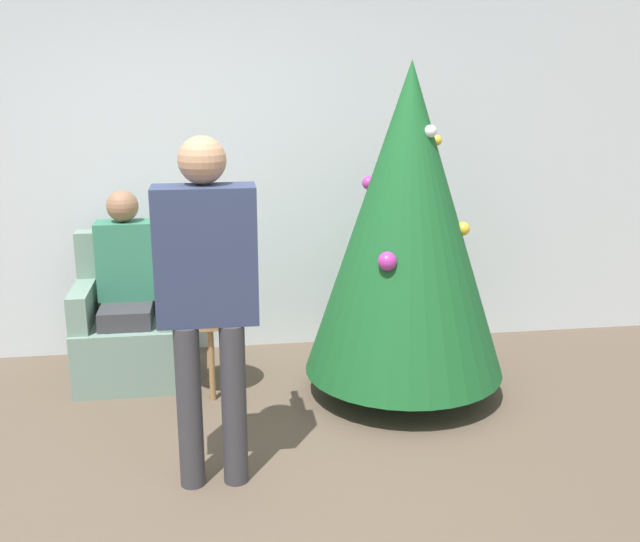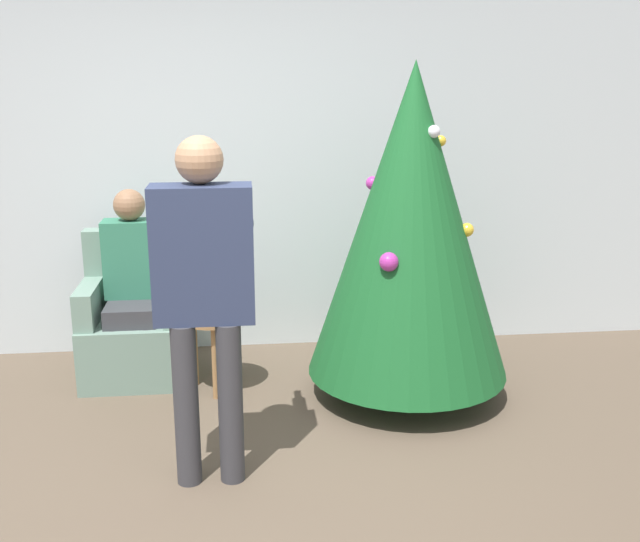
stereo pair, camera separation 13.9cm
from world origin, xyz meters
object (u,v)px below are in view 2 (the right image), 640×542
object	(u,v)px
armchair	(136,325)
person_seated	(132,278)
person_standing	(204,280)
christmas_tree	(411,223)
side_stool	(214,326)

from	to	relation	value
armchair	person_seated	bearing A→B (deg)	-90.00
person_seated	person_standing	xyz separation A→B (m)	(0.52, -1.32, 0.34)
christmas_tree	person_seated	bearing A→B (deg)	164.29
armchair	side_stool	world-z (taller)	armchair
armchair	person_standing	xyz separation A→B (m)	(0.52, -1.35, 0.67)
christmas_tree	person_standing	xyz separation A→B (m)	(-1.17, -0.85, -0.07)
christmas_tree	person_standing	world-z (taller)	christmas_tree
person_standing	person_seated	bearing A→B (deg)	111.59
armchair	person_seated	xyz separation A→B (m)	(0.00, -0.02, 0.33)
armchair	side_stool	size ratio (longest dim) A/B	1.90
armchair	side_stool	bearing A→B (deg)	-29.87
person_standing	christmas_tree	bearing A→B (deg)	35.87
person_seated	side_stool	xyz separation A→B (m)	(0.52, -0.27, -0.25)
christmas_tree	side_stool	size ratio (longest dim) A/B	4.08
armchair	person_seated	distance (m)	0.33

